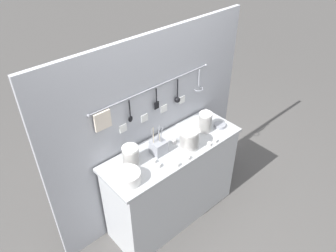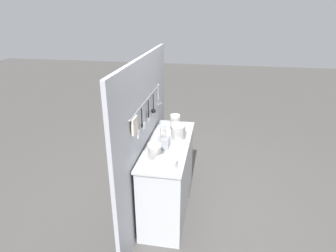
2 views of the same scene
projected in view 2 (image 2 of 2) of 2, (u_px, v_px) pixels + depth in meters
ground_plane at (168, 207)px, 3.65m from camera, size 20.00×20.00×0.00m
counter at (168, 176)px, 3.46m from camera, size 1.38×0.49×0.93m
back_wall at (145, 138)px, 3.31m from camera, size 2.18×0.11×1.92m
bowl_stack_nested_right at (175, 122)px, 3.60m from camera, size 0.13×0.13×0.20m
bowl_stack_wide_centre at (178, 132)px, 3.33m from camera, size 0.17×0.17×0.20m
bowl_stack_back_corner at (155, 152)px, 2.88m from camera, size 0.14×0.14×0.18m
plate_stack at (166, 164)px, 2.75m from camera, size 0.21×0.21×0.10m
steel_mixing_bowl at (181, 124)px, 3.77m from camera, size 0.12×0.12×0.03m
cutlery_caddy at (163, 143)px, 3.13m from camera, size 0.12×0.12×0.28m
cup_beside_plates at (188, 134)px, 3.48m from camera, size 0.04×0.04×0.04m
cup_back_left at (174, 153)px, 3.02m from camera, size 0.04×0.04×0.04m
cup_front_right at (168, 152)px, 3.03m from camera, size 0.04×0.04×0.04m
cup_edge_near at (162, 130)px, 3.58m from camera, size 0.04×0.04×0.04m
cup_by_caddy at (184, 148)px, 3.12m from camera, size 0.04×0.04×0.04m
cup_edge_far at (156, 143)px, 3.25m from camera, size 0.04×0.04×0.04m
cup_mid_row at (166, 139)px, 3.33m from camera, size 0.04×0.04×0.04m
cup_back_right at (169, 131)px, 3.54m from camera, size 0.04×0.04×0.04m
cup_front_left at (189, 131)px, 3.55m from camera, size 0.04×0.04×0.04m
cup_centre at (186, 143)px, 3.23m from camera, size 0.04×0.04×0.04m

